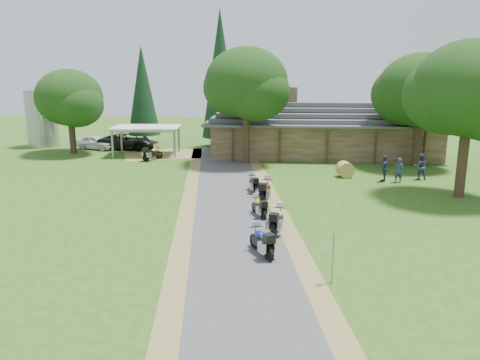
# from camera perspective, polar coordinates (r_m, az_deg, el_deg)

# --- Properties ---
(ground) EXTENTS (120.00, 120.00, 0.00)m
(ground) POSITION_cam_1_polar(r_m,az_deg,el_deg) (21.48, -0.43, -7.64)
(ground) COLOR #2C5116
(ground) RESTS_ON ground
(driveway) EXTENTS (51.95, 51.95, 0.00)m
(driveway) POSITION_cam_1_polar(r_m,az_deg,el_deg) (25.29, -0.78, -4.41)
(driveway) COLOR #454548
(driveway) RESTS_ON ground
(lodge) EXTENTS (21.40, 9.40, 4.90)m
(lodge) POSITION_cam_1_polar(r_m,az_deg,el_deg) (44.52, 10.03, 6.22)
(lodge) COLOR brown
(lodge) RESTS_ON ground
(silo) EXTENTS (3.45, 3.45, 6.23)m
(silo) POSITION_cam_1_polar(r_m,az_deg,el_deg) (52.80, -23.04, 7.16)
(silo) COLOR gray
(silo) RESTS_ON ground
(carport) EXTENTS (6.52, 4.67, 2.67)m
(carport) POSITION_cam_1_polar(r_m,az_deg,el_deg) (44.57, -11.29, 4.73)
(carport) COLOR silver
(carport) RESTS_ON ground
(car_white_sedan) EXTENTS (3.88, 5.76, 1.77)m
(car_white_sedan) POSITION_cam_1_polar(r_m,az_deg,el_deg) (49.08, -17.11, 4.62)
(car_white_sedan) COLOR white
(car_white_sedan) RESTS_ON ground
(car_dark_suv) EXTENTS (2.98, 6.33, 2.37)m
(car_dark_suv) POSITION_cam_1_polar(r_m,az_deg,el_deg) (48.21, -13.66, 5.05)
(car_dark_suv) COLOR black
(car_dark_suv) RESTS_ON ground
(motorcycle_row_a) EXTENTS (1.42, 2.00, 1.31)m
(motorcycle_row_a) POSITION_cam_1_polar(r_m,az_deg,el_deg) (19.94, 2.62, -7.31)
(motorcycle_row_a) COLOR #0F2694
(motorcycle_row_a) RESTS_ON ground
(motorcycle_row_b) EXTENTS (1.04, 2.03, 1.33)m
(motorcycle_row_b) POSITION_cam_1_polar(r_m,az_deg,el_deg) (22.67, 4.59, -4.78)
(motorcycle_row_b) COLOR #AFB3B7
(motorcycle_row_b) RESTS_ON ground
(motorcycle_row_c) EXTENTS (1.16, 1.76, 1.15)m
(motorcycle_row_c) POSITION_cam_1_polar(r_m,az_deg,el_deg) (25.11, 2.33, -3.18)
(motorcycle_row_c) COLOR #C9B500
(motorcycle_row_c) RESTS_ON ground
(motorcycle_row_d) EXTENTS (1.03, 2.21, 1.46)m
(motorcycle_row_d) POSITION_cam_1_polar(r_m,az_deg,el_deg) (28.00, 3.14, -1.16)
(motorcycle_row_d) COLOR red
(motorcycle_row_d) RESTS_ON ground
(motorcycle_row_e) EXTENTS (1.01, 1.83, 1.19)m
(motorcycle_row_e) POSITION_cam_1_polar(r_m,az_deg,el_deg) (30.18, 1.61, -0.35)
(motorcycle_row_e) COLOR black
(motorcycle_row_e) RESTS_ON ground
(motorcycle_carport_a) EXTENTS (1.63, 1.99, 1.34)m
(motorcycle_carport_a) POSITION_cam_1_polar(r_m,az_deg,el_deg) (41.78, -10.61, 3.29)
(motorcycle_carport_a) COLOR #C09419
(motorcycle_carport_a) RESTS_ON ground
(person_a) EXTENTS (0.62, 0.47, 2.06)m
(person_a) POSITION_cam_1_polar(r_m,az_deg,el_deg) (34.49, 18.77, 1.39)
(person_a) COLOR #2E3C56
(person_a) RESTS_ON ground
(person_b) EXTENTS (0.66, 0.50, 2.21)m
(person_b) POSITION_cam_1_polar(r_m,az_deg,el_deg) (36.02, 21.16, 1.79)
(person_b) COLOR #2E3C56
(person_b) RESTS_ON ground
(person_c) EXTENTS (0.65, 0.75, 2.22)m
(person_c) POSITION_cam_1_polar(r_m,az_deg,el_deg) (34.48, 17.23, 1.63)
(person_c) COLOR #2E3C56
(person_c) RESTS_ON ground
(hay_bale) EXTENTS (1.29, 1.21, 1.14)m
(hay_bale) POSITION_cam_1_polar(r_m,az_deg,el_deg) (35.36, 12.69, 1.27)
(hay_bale) COLOR #AA7D3E
(hay_bale) RESTS_ON ground
(sign_post) EXTENTS (0.36, 0.06, 2.02)m
(sign_post) POSITION_cam_1_polar(r_m,az_deg,el_deg) (17.52, 11.25, -9.27)
(sign_post) COLOR gray
(sign_post) RESTS_ON ground
(oak_lodge_left) EXTENTS (6.81, 6.81, 10.88)m
(oak_lodge_left) POSITION_cam_1_polar(r_m,az_deg,el_deg) (39.07, 0.76, 9.89)
(oak_lodge_left) COLOR black
(oak_lodge_left) RESTS_ON ground
(oak_lodge_right) EXTENTS (6.91, 6.91, 9.98)m
(oak_lodge_right) POSITION_cam_1_polar(r_m,az_deg,el_deg) (40.61, 21.06, 8.52)
(oak_lodge_right) COLOR black
(oak_lodge_right) RESTS_ON ground
(oak_driveway) EXTENTS (6.76, 6.76, 10.71)m
(oak_driveway) POSITION_cam_1_polar(r_m,az_deg,el_deg) (31.30, 26.03, 7.65)
(oak_driveway) COLOR black
(oak_driveway) RESTS_ON ground
(oak_silo) EXTENTS (6.16, 6.16, 8.49)m
(oak_silo) POSITION_cam_1_polar(r_m,az_deg,el_deg) (46.86, -20.00, 8.18)
(oak_silo) COLOR black
(oak_silo) RESTS_ON ground
(cedar_near) EXTENTS (3.85, 3.85, 13.77)m
(cedar_near) POSITION_cam_1_polar(r_m,az_deg,el_deg) (48.28, -2.40, 12.20)
(cedar_near) COLOR black
(cedar_near) RESTS_ON ground
(cedar_far) EXTENTS (3.48, 3.48, 10.37)m
(cedar_far) POSITION_cam_1_polar(r_m,az_deg,el_deg) (52.10, -11.76, 10.13)
(cedar_far) COLOR black
(cedar_far) RESTS_ON ground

